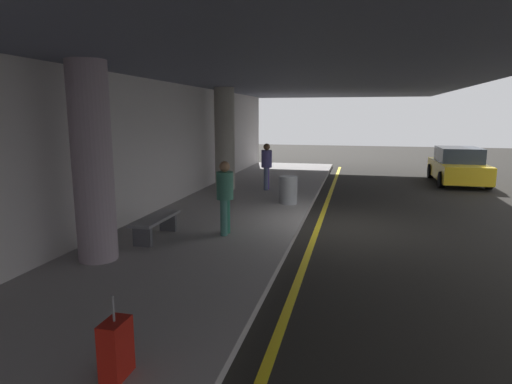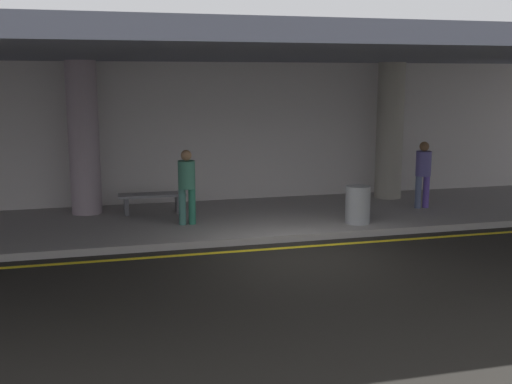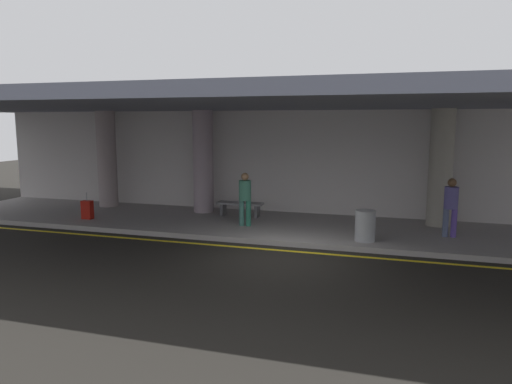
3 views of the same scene
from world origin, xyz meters
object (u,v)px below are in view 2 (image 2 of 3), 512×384
at_px(support_column_left_mid, 84,138).
at_px(person_waiting_for_ride, 187,182).
at_px(bench_metal, 152,199).
at_px(trash_bin_steel, 358,205).
at_px(traveler_with_luggage, 423,170).
at_px(support_column_center, 390,131).

height_order(support_column_left_mid, person_waiting_for_ride, support_column_left_mid).
bearing_deg(bench_metal, person_waiting_for_ride, -65.28).
bearing_deg(trash_bin_steel, person_waiting_for_ride, 167.28).
bearing_deg(support_column_left_mid, traveler_with_luggage, -10.46).
height_order(person_waiting_for_ride, trash_bin_steel, person_waiting_for_ride).
xyz_separation_m(support_column_center, bench_metal, (-6.46, -0.43, -1.47)).
relative_size(support_column_left_mid, support_column_center, 1.00).
xyz_separation_m(bench_metal, trash_bin_steel, (4.39, -2.25, 0.07)).
relative_size(traveler_with_luggage, person_waiting_for_ride, 1.00).
height_order(support_column_left_mid, support_column_center, same).
bearing_deg(support_column_center, person_waiting_for_ride, -162.55).
height_order(traveler_with_luggage, trash_bin_steel, traveler_with_luggage).
xyz_separation_m(traveler_with_luggage, bench_metal, (-6.66, 1.09, -0.61)).
bearing_deg(support_column_center, bench_metal, -176.21).
distance_m(support_column_left_mid, trash_bin_steel, 6.65).
bearing_deg(traveler_with_luggage, support_column_center, 24.55).
relative_size(support_column_left_mid, person_waiting_for_ride, 2.17).
xyz_separation_m(support_column_left_mid, person_waiting_for_ride, (2.18, -1.83, -0.86)).
bearing_deg(traveler_with_luggage, bench_metal, 97.84).
bearing_deg(support_column_left_mid, trash_bin_steel, -24.28).
bearing_deg(support_column_center, trash_bin_steel, -127.73).
bearing_deg(person_waiting_for_ride, support_column_center, -142.30).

